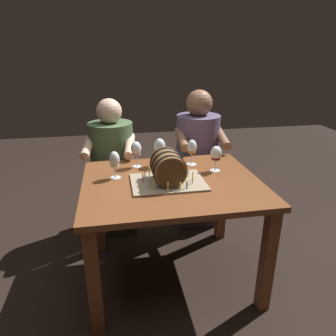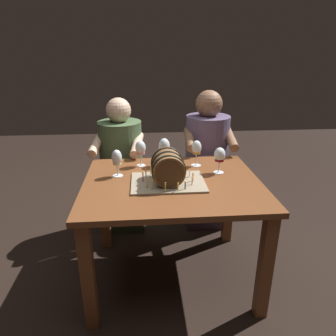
% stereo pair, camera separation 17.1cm
% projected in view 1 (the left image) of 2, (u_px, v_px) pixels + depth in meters
% --- Properties ---
extents(ground_plane, '(8.00, 8.00, 0.00)m').
position_uv_depth(ground_plane, '(171.00, 274.00, 2.19)').
color(ground_plane, black).
extents(dining_table, '(1.11, 0.90, 0.72)m').
position_uv_depth(dining_table, '(172.00, 198.00, 1.97)').
color(dining_table, brown).
rests_on(dining_table, ground).
extents(barrel_cake, '(0.45, 0.33, 0.21)m').
position_uv_depth(barrel_cake, '(168.00, 169.00, 1.86)').
color(barrel_cake, gray).
rests_on(barrel_cake, dining_table).
extents(wine_glass_amber, '(0.07, 0.07, 0.19)m').
position_uv_depth(wine_glass_amber, '(192.00, 148.00, 2.15)').
color(wine_glass_amber, white).
rests_on(wine_glass_amber, dining_table).
extents(wine_glass_white, '(0.07, 0.07, 0.18)m').
position_uv_depth(wine_glass_white, '(114.00, 161.00, 1.93)').
color(wine_glass_white, white).
rests_on(wine_glass_white, dining_table).
extents(wine_glass_rose, '(0.07, 0.07, 0.18)m').
position_uv_depth(wine_glass_rose, '(136.00, 150.00, 2.11)').
color(wine_glass_rose, white).
rests_on(wine_glass_rose, dining_table).
extents(wine_glass_red, '(0.07, 0.07, 0.18)m').
position_uv_depth(wine_glass_red, '(216.00, 154.00, 2.04)').
color(wine_glass_red, white).
rests_on(wine_glass_red, dining_table).
extents(wine_glass_empty, '(0.08, 0.08, 0.20)m').
position_uv_depth(wine_glass_empty, '(160.00, 147.00, 2.13)').
color(wine_glass_empty, white).
rests_on(wine_glass_empty, dining_table).
extents(person_seated_left, '(0.43, 0.51, 1.14)m').
position_uv_depth(person_seated_left, '(113.00, 172.00, 2.57)').
color(person_seated_left, '#2A3A24').
rests_on(person_seated_left, ground).
extents(person_seated_right, '(0.41, 0.49, 1.19)m').
position_uv_depth(person_seated_right, '(197.00, 163.00, 2.68)').
color(person_seated_right, '#372D40').
rests_on(person_seated_right, ground).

